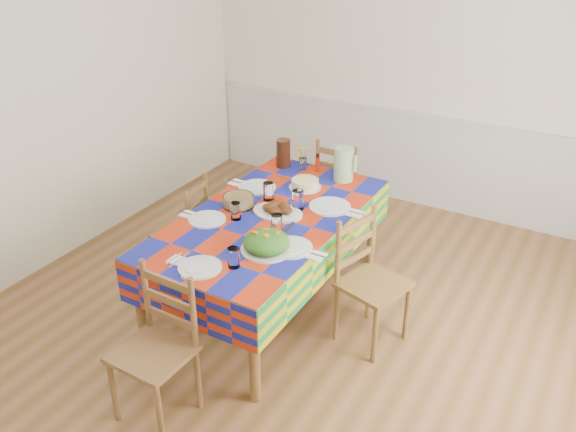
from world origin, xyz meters
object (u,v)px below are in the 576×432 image
(meat_platter, at_px, (278,210))
(dining_table, at_px, (269,226))
(green_pitcher, at_px, (344,164))
(tea_pitcher, at_px, (283,153))
(chair_near, at_px, (157,349))
(chair_far, at_px, (342,189))
(chair_left, at_px, (185,230))
(chair_right, at_px, (369,281))

(meat_platter, bearing_deg, dining_table, -124.36)
(green_pitcher, xyz_separation_m, tea_pitcher, (-0.54, -0.00, -0.02))
(dining_table, relative_size, green_pitcher, 7.32)
(chair_near, height_order, chair_far, chair_far)
(chair_far, bearing_deg, green_pitcher, 115.37)
(chair_left, bearing_deg, dining_table, 77.49)
(green_pitcher, height_order, chair_right, green_pitcher)
(dining_table, distance_m, chair_left, 0.81)
(meat_platter, xyz_separation_m, chair_far, (-0.04, 1.15, -0.32))
(meat_platter, relative_size, chair_near, 0.40)
(meat_platter, distance_m, chair_near, 1.31)
(green_pitcher, distance_m, chair_far, 0.62)
(chair_right, bearing_deg, meat_platter, 102.25)
(green_pitcher, distance_m, chair_right, 1.06)
(meat_platter, distance_m, green_pitcher, 0.76)
(tea_pitcher, relative_size, chair_right, 0.25)
(chair_near, distance_m, chair_far, 2.41)
(tea_pitcher, height_order, chair_right, tea_pitcher)
(chair_left, bearing_deg, chair_near, 20.45)
(tea_pitcher, height_order, chair_near, tea_pitcher)
(green_pitcher, distance_m, tea_pitcher, 0.54)
(chair_far, distance_m, chair_right, 1.42)
(meat_platter, bearing_deg, chair_left, -176.46)
(dining_table, bearing_deg, meat_platter, 55.64)
(meat_platter, bearing_deg, chair_far, 91.99)
(tea_pitcher, relative_size, chair_left, 0.27)
(green_pitcher, xyz_separation_m, chair_far, (-0.19, 0.41, -0.42))
(dining_table, distance_m, chair_right, 0.80)
(chair_far, xyz_separation_m, chair_right, (0.77, -1.20, -0.00))
(chair_far, relative_size, chair_right, 1.01)
(meat_platter, xyz_separation_m, chair_right, (0.73, -0.05, -0.32))
(dining_table, bearing_deg, tea_pitcher, 113.47)
(tea_pitcher, xyz_separation_m, chair_right, (1.11, -0.78, -0.41))
(green_pitcher, distance_m, chair_left, 1.33)
(green_pitcher, relative_size, chair_near, 0.29)
(chair_right, bearing_deg, dining_table, 106.77)
(green_pitcher, bearing_deg, dining_table, -103.41)
(chair_far, distance_m, chair_left, 1.42)
(dining_table, distance_m, chair_near, 1.23)
(green_pitcher, height_order, chair_left, green_pitcher)
(chair_left, relative_size, chair_right, 0.93)
(green_pitcher, bearing_deg, chair_far, 115.03)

